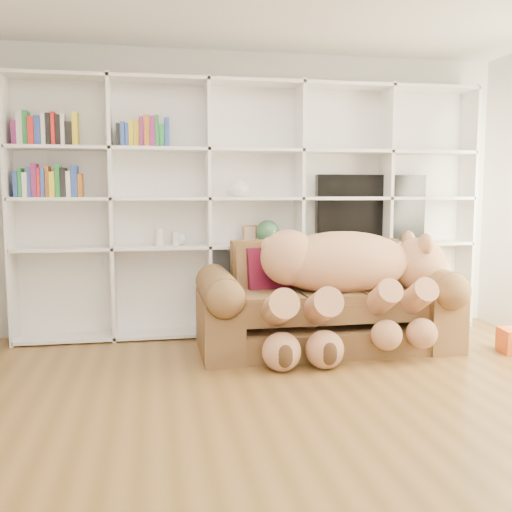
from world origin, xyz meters
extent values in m
plane|color=brown|center=(0.00, 0.00, 0.00)|extent=(5.00, 5.00, 0.00)
cube|color=silver|center=(0.00, 2.50, 1.35)|extent=(5.00, 0.02, 2.70)
cube|color=white|center=(0.00, 2.46, 1.20)|extent=(4.40, 0.03, 2.40)
cube|color=white|center=(-2.20, 2.30, 1.20)|extent=(0.03, 0.35, 2.40)
cube|color=white|center=(-1.32, 2.30, 1.20)|extent=(0.03, 0.35, 2.40)
cube|color=white|center=(-0.44, 2.30, 1.20)|extent=(0.03, 0.35, 2.40)
cube|color=white|center=(0.44, 2.30, 1.20)|extent=(0.03, 0.35, 2.40)
cube|color=white|center=(1.32, 2.30, 1.20)|extent=(0.03, 0.35, 2.40)
cube|color=white|center=(2.20, 2.30, 1.20)|extent=(0.03, 0.35, 2.40)
cube|color=white|center=(0.00, 2.30, 0.03)|extent=(4.40, 0.35, 0.03)
cube|color=white|center=(0.00, 2.30, 0.85)|extent=(4.40, 0.35, 0.03)
cube|color=white|center=(0.00, 2.30, 1.30)|extent=(4.40, 0.35, 0.03)
cube|color=white|center=(0.00, 2.30, 1.75)|extent=(4.40, 0.35, 0.03)
cube|color=white|center=(0.00, 2.30, 2.37)|extent=(4.40, 0.35, 0.03)
cube|color=brown|center=(0.52, 1.64, 0.11)|extent=(2.10, 0.85, 0.22)
cube|color=brown|center=(0.52, 1.62, 0.44)|extent=(1.56, 0.70, 0.30)
cube|color=brown|center=(0.52, 2.01, 0.65)|extent=(1.56, 0.20, 0.55)
cube|color=brown|center=(-0.42, 1.64, 0.27)|extent=(0.32, 0.95, 0.55)
cube|color=brown|center=(1.45, 1.64, 0.27)|extent=(0.32, 0.95, 0.55)
cylinder|color=brown|center=(-0.42, 1.64, 0.55)|extent=(0.32, 0.90, 0.32)
cylinder|color=brown|center=(1.45, 1.64, 0.55)|extent=(0.32, 0.90, 0.32)
ellipsoid|color=tan|center=(0.63, 1.59, 0.76)|extent=(1.24, 0.60, 0.54)
sphere|color=tan|center=(0.16, 1.59, 0.81)|extent=(0.47, 0.47, 0.47)
sphere|color=tan|center=(1.34, 1.59, 0.73)|extent=(0.47, 0.47, 0.47)
sphere|color=beige|center=(1.52, 1.59, 0.66)|extent=(0.24, 0.24, 0.24)
sphere|color=#3C2615|center=(1.61, 1.59, 0.65)|extent=(0.08, 0.08, 0.08)
ellipsoid|color=tan|center=(1.32, 1.42, 0.92)|extent=(0.11, 0.18, 0.18)
ellipsoid|color=tan|center=(1.32, 1.75, 0.92)|extent=(0.11, 0.18, 0.18)
sphere|color=tan|center=(0.01, 1.59, 0.91)|extent=(0.16, 0.16, 0.16)
cylinder|color=tan|center=(0.85, 1.27, 0.47)|extent=(0.20, 0.57, 0.42)
cylinder|color=tan|center=(1.15, 1.27, 0.47)|extent=(0.20, 0.57, 0.42)
cylinder|color=tan|center=(-0.01, 1.27, 0.43)|extent=(0.24, 0.66, 0.48)
cylinder|color=tan|center=(0.33, 1.27, 0.43)|extent=(0.24, 0.66, 0.48)
sphere|color=tan|center=(0.85, 1.09, 0.24)|extent=(0.25, 0.25, 0.25)
sphere|color=tan|center=(1.15, 1.09, 0.24)|extent=(0.25, 0.25, 0.25)
sphere|color=tan|center=(-0.01, 1.09, 0.15)|extent=(0.30, 0.30, 0.30)
sphere|color=tan|center=(0.33, 1.09, 0.15)|extent=(0.30, 0.30, 0.30)
cube|color=maroon|center=(0.05, 1.83, 0.67)|extent=(0.42, 0.26, 0.42)
cube|color=black|center=(1.19, 2.35, 1.21)|extent=(1.13, 0.08, 0.64)
cube|color=black|center=(1.19, 2.35, 0.89)|extent=(0.38, 0.18, 0.04)
cube|color=brown|center=(-0.05, 2.30, 0.96)|extent=(0.14, 0.03, 0.17)
sphere|color=#2F5C3D|center=(0.13, 2.30, 0.98)|extent=(0.23, 0.23, 0.23)
cylinder|color=beige|center=(-0.90, 2.30, 0.94)|extent=(0.08, 0.08, 0.16)
cylinder|color=beige|center=(-0.74, 2.30, 0.93)|extent=(0.08, 0.08, 0.13)
sphere|color=silver|center=(-0.70, 2.30, 0.92)|extent=(0.11, 0.11, 0.11)
imported|color=silver|center=(-0.14, 2.30, 1.41)|extent=(0.23, 0.23, 0.19)
camera|label=1|loc=(-0.96, -3.05, 1.36)|focal=40.00mm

